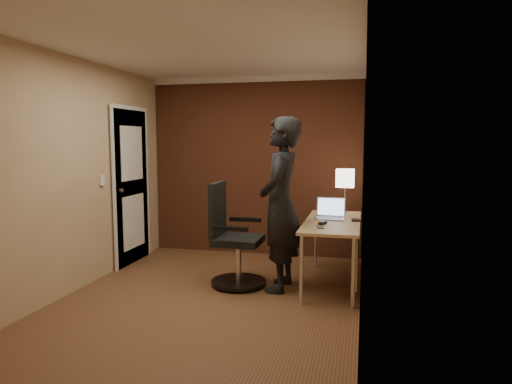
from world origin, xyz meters
The scene contains 9 objects.
room centered at (-0.27, 1.54, 1.37)m, with size 4.00×4.00×4.00m.
desk centered at (1.25, 0.73, 0.60)m, with size 0.60×1.50×0.73m.
desk_lamp centered at (1.28, 1.39, 1.15)m, with size 0.22×0.22×0.54m.
laptop centered at (1.14, 0.90, 0.79)m, with size 0.34×0.27×0.23m.
mouse centered at (1.09, 0.49, 0.75)m, with size 0.06×0.10×0.03m, color black.
phone centered at (1.09, 0.30, 0.73)m, with size 0.06×0.12×0.01m, color black.
wallet centered at (1.43, 0.78, 0.74)m, with size 0.09×0.11×0.02m, color black.
office_chair centered at (0.10, 0.46, 0.50)m, with size 0.61×0.63×1.13m.
person centered at (0.64, 0.46, 0.93)m, with size 0.68×0.45×1.87m, color black.
Camera 1 is at (1.51, -4.31, 1.62)m, focal length 32.00 mm.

